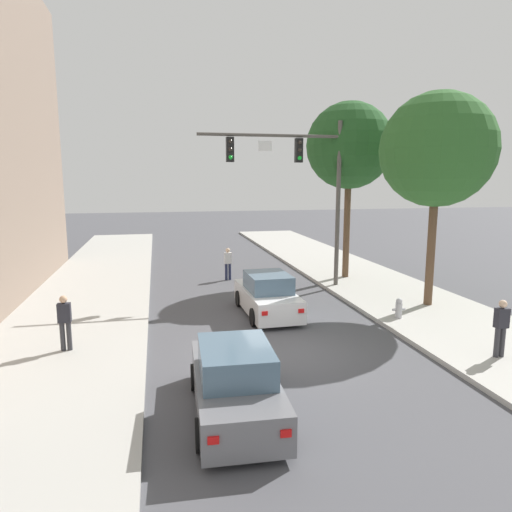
{
  "coord_description": "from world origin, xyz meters",
  "views": [
    {
      "loc": [
        -3.59,
        -12.5,
        5.09
      ],
      "look_at": [
        0.31,
        5.45,
        2.0
      ],
      "focal_mm": 32.29,
      "sensor_mm": 36.0,
      "label": 1
    }
  ],
  "objects_px": {
    "pedestrian_sidewalk_right_walker": "(501,325)",
    "traffic_signal_mast": "(300,173)",
    "car_lead_white": "(267,296)",
    "street_tree_second": "(349,146)",
    "street_tree_nearest": "(437,150)",
    "pedestrian_crossing_road": "(228,262)",
    "fire_hydrant": "(399,308)",
    "car_following_grey": "(235,383)",
    "pedestrian_sidewalk_left_walker": "(65,320)"
  },
  "relations": [
    {
      "from": "fire_hydrant",
      "to": "car_following_grey",
      "type": "bearing_deg",
      "value": -142.5
    },
    {
      "from": "traffic_signal_mast",
      "to": "street_tree_second",
      "type": "distance_m",
      "value": 3.62
    },
    {
      "from": "car_lead_white",
      "to": "pedestrian_crossing_road",
      "type": "bearing_deg",
      "value": 94.81
    },
    {
      "from": "car_lead_white",
      "to": "pedestrian_sidewalk_right_walker",
      "type": "height_order",
      "value": "pedestrian_sidewalk_right_walker"
    },
    {
      "from": "pedestrian_sidewalk_left_walker",
      "to": "street_tree_nearest",
      "type": "bearing_deg",
      "value": 9.67
    },
    {
      "from": "street_tree_nearest",
      "to": "pedestrian_crossing_road",
      "type": "bearing_deg",
      "value": 135.86
    },
    {
      "from": "car_following_grey",
      "to": "street_tree_second",
      "type": "bearing_deg",
      "value": 57.57
    },
    {
      "from": "car_following_grey",
      "to": "street_tree_second",
      "type": "height_order",
      "value": "street_tree_second"
    },
    {
      "from": "traffic_signal_mast",
      "to": "car_lead_white",
      "type": "xyz_separation_m",
      "value": [
        -2.36,
        -3.52,
        -4.62
      ]
    },
    {
      "from": "pedestrian_sidewalk_left_walker",
      "to": "fire_hydrant",
      "type": "distance_m",
      "value": 11.15
    },
    {
      "from": "pedestrian_sidewalk_left_walker",
      "to": "pedestrian_crossing_road",
      "type": "bearing_deg",
      "value": 55.69
    },
    {
      "from": "pedestrian_sidewalk_right_walker",
      "to": "pedestrian_sidewalk_left_walker",
      "type": "bearing_deg",
      "value": 165.48
    },
    {
      "from": "pedestrian_crossing_road",
      "to": "fire_hydrant",
      "type": "relative_size",
      "value": 2.28
    },
    {
      "from": "car_following_grey",
      "to": "street_tree_second",
      "type": "distance_m",
      "value": 15.69
    },
    {
      "from": "traffic_signal_mast",
      "to": "fire_hydrant",
      "type": "distance_m",
      "value": 7.54
    },
    {
      "from": "street_tree_nearest",
      "to": "traffic_signal_mast",
      "type": "bearing_deg",
      "value": 135.46
    },
    {
      "from": "traffic_signal_mast",
      "to": "pedestrian_sidewalk_left_walker",
      "type": "relative_size",
      "value": 4.57
    },
    {
      "from": "pedestrian_sidewalk_right_walker",
      "to": "fire_hydrant",
      "type": "relative_size",
      "value": 2.28
    },
    {
      "from": "pedestrian_crossing_road",
      "to": "street_tree_second",
      "type": "relative_size",
      "value": 0.19
    },
    {
      "from": "pedestrian_sidewalk_left_walker",
      "to": "fire_hydrant",
      "type": "bearing_deg",
      "value": 4.44
    },
    {
      "from": "street_tree_nearest",
      "to": "street_tree_second",
      "type": "relative_size",
      "value": 0.95
    },
    {
      "from": "pedestrian_crossing_road",
      "to": "traffic_signal_mast",
      "type": "bearing_deg",
      "value": -43.57
    },
    {
      "from": "car_following_grey",
      "to": "street_tree_second",
      "type": "relative_size",
      "value": 0.5
    },
    {
      "from": "fire_hydrant",
      "to": "street_tree_second",
      "type": "relative_size",
      "value": 0.08
    },
    {
      "from": "fire_hydrant",
      "to": "street_tree_nearest",
      "type": "relative_size",
      "value": 0.09
    },
    {
      "from": "car_lead_white",
      "to": "street_tree_second",
      "type": "relative_size",
      "value": 0.49
    },
    {
      "from": "fire_hydrant",
      "to": "street_tree_second",
      "type": "distance_m",
      "value": 9.36
    },
    {
      "from": "car_following_grey",
      "to": "fire_hydrant",
      "type": "height_order",
      "value": "car_following_grey"
    },
    {
      "from": "pedestrian_crossing_road",
      "to": "street_tree_nearest",
      "type": "xyz_separation_m",
      "value": [
        6.99,
        -6.79,
        5.24
      ]
    },
    {
      "from": "car_following_grey",
      "to": "pedestrian_sidewalk_left_walker",
      "type": "xyz_separation_m",
      "value": [
        -4.24,
        4.41,
        0.34
      ]
    },
    {
      "from": "car_following_grey",
      "to": "pedestrian_sidewalk_left_walker",
      "type": "bearing_deg",
      "value": 133.88
    },
    {
      "from": "traffic_signal_mast",
      "to": "street_tree_second",
      "type": "relative_size",
      "value": 0.87
    },
    {
      "from": "car_following_grey",
      "to": "pedestrian_crossing_road",
      "type": "distance_m",
      "value": 13.57
    },
    {
      "from": "car_following_grey",
      "to": "car_lead_white",
      "type": "bearing_deg",
      "value": 71.11
    },
    {
      "from": "car_lead_white",
      "to": "street_tree_nearest",
      "type": "distance_m",
      "value": 8.46
    },
    {
      "from": "pedestrian_crossing_road",
      "to": "pedestrian_sidewalk_right_walker",
      "type": "xyz_separation_m",
      "value": [
        5.81,
        -12.12,
        0.15
      ]
    },
    {
      "from": "car_following_grey",
      "to": "fire_hydrant",
      "type": "relative_size",
      "value": 5.98
    },
    {
      "from": "traffic_signal_mast",
      "to": "pedestrian_sidewalk_right_walker",
      "type": "height_order",
      "value": "traffic_signal_mast"
    },
    {
      "from": "pedestrian_sidewalk_right_walker",
      "to": "pedestrian_crossing_road",
      "type": "bearing_deg",
      "value": 115.61
    },
    {
      "from": "car_lead_white",
      "to": "pedestrian_sidewalk_left_walker",
      "type": "distance_m",
      "value": 7.24
    },
    {
      "from": "car_lead_white",
      "to": "pedestrian_sidewalk_right_walker",
      "type": "xyz_separation_m",
      "value": [
        5.28,
        -5.85,
        0.34
      ]
    },
    {
      "from": "street_tree_second",
      "to": "pedestrian_sidewalk_left_walker",
      "type": "bearing_deg",
      "value": -146.86
    },
    {
      "from": "traffic_signal_mast",
      "to": "pedestrian_crossing_road",
      "type": "relative_size",
      "value": 4.57
    },
    {
      "from": "pedestrian_sidewalk_right_walker",
      "to": "traffic_signal_mast",
      "type": "bearing_deg",
      "value": 107.31
    },
    {
      "from": "pedestrian_sidewalk_left_walker",
      "to": "street_tree_second",
      "type": "height_order",
      "value": "street_tree_second"
    },
    {
      "from": "traffic_signal_mast",
      "to": "pedestrian_sidewalk_left_walker",
      "type": "bearing_deg",
      "value": -145.26
    },
    {
      "from": "pedestrian_crossing_road",
      "to": "street_tree_nearest",
      "type": "relative_size",
      "value": 0.2
    },
    {
      "from": "street_tree_nearest",
      "to": "pedestrian_sidewalk_right_walker",
      "type": "bearing_deg",
      "value": -102.45
    },
    {
      "from": "car_following_grey",
      "to": "pedestrian_crossing_road",
      "type": "bearing_deg",
      "value": 81.86
    },
    {
      "from": "car_lead_white",
      "to": "pedestrian_sidewalk_right_walker",
      "type": "distance_m",
      "value": 7.89
    }
  ]
}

